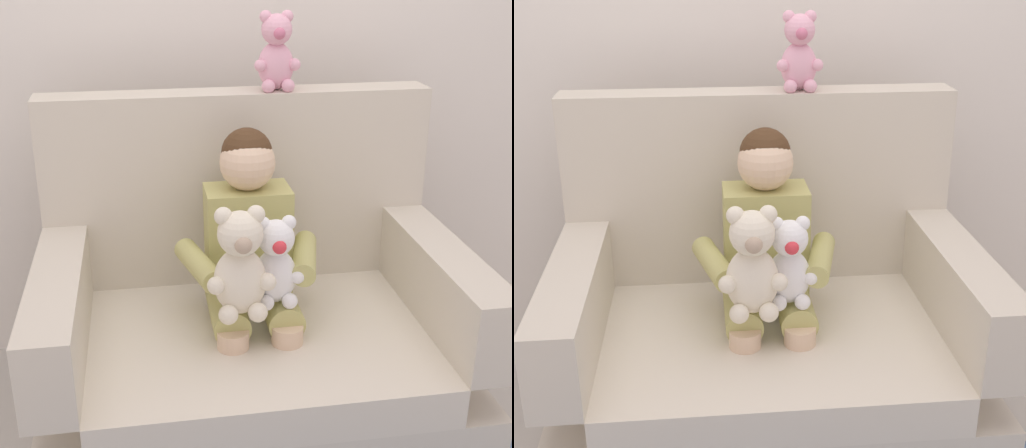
# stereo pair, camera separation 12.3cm
# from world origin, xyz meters

# --- Properties ---
(ground_plane) EXTENTS (8.00, 8.00, 0.00)m
(ground_plane) POSITION_xyz_m (0.00, 0.00, 0.00)
(ground_plane) COLOR #ADA89E
(back_wall) EXTENTS (6.00, 0.10, 2.60)m
(back_wall) POSITION_xyz_m (0.00, 0.73, 1.30)
(back_wall) COLOR silver
(back_wall) RESTS_ON ground
(armchair) EXTENTS (1.28, 0.88, 1.06)m
(armchair) POSITION_xyz_m (0.00, 0.06, 0.33)
(armchair) COLOR beige
(armchair) RESTS_ON ground
(seated_child) EXTENTS (0.45, 0.39, 0.82)m
(seated_child) POSITION_xyz_m (-0.00, 0.07, 0.62)
(seated_child) COLOR tan
(seated_child) RESTS_ON armchair
(plush_cream) EXTENTS (0.19, 0.16, 0.33)m
(plush_cream) POSITION_xyz_m (-0.06, -0.13, 0.67)
(plush_cream) COLOR silver
(plush_cream) RESTS_ON armchair
(plush_white) EXTENTS (0.16, 0.13, 0.27)m
(plush_white) POSITION_xyz_m (0.05, -0.08, 0.65)
(plush_white) COLOR white
(plush_white) RESTS_ON armchair
(plush_pink_on_backrest) EXTENTS (0.15, 0.12, 0.25)m
(plush_pink_on_backrest) POSITION_xyz_m (0.13, 0.36, 1.17)
(plush_pink_on_backrest) COLOR #EAA8BC
(plush_pink_on_backrest) RESTS_ON armchair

